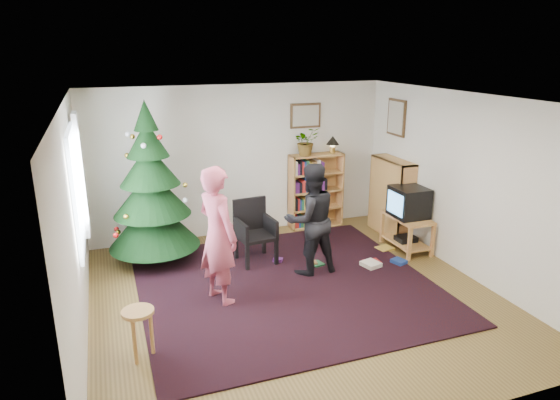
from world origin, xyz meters
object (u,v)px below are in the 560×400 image
object	(u,v)px
christmas_tree	(152,197)
person_standing	(218,235)
picture_back	(305,116)
table_lamp	(333,141)
tv_stand	(407,230)
armchair	(254,228)
person_by_chair	(311,220)
crt_tv	(409,202)
bookshelf_right	(391,196)
picture_right	(397,118)
bookshelf_back	(316,190)
potted_plant	(306,141)
stool	(139,321)

from	to	relation	value
christmas_tree	person_standing	xyz separation A→B (m)	(0.62, -1.49, -0.12)
picture_back	christmas_tree	size ratio (longest dim) A/B	0.23
christmas_tree	table_lamp	distance (m)	3.26
picture_back	tv_stand	bearing A→B (deg)	-56.58
armchair	person_by_chair	xyz separation A→B (m)	(0.62, -0.68, 0.29)
tv_stand	person_standing	xyz separation A→B (m)	(-3.14, -0.63, 0.55)
picture_back	person_standing	size ratio (longest dim) A/B	0.32
picture_back	table_lamp	distance (m)	0.66
crt_tv	bookshelf_right	bearing A→B (deg)	79.79
picture_back	crt_tv	size ratio (longest dim) A/B	1.04
picture_right	crt_tv	world-z (taller)	picture_right
tv_stand	crt_tv	xyz separation A→B (m)	(-0.00, -0.00, 0.46)
bookshelf_right	crt_tv	distance (m)	0.70
christmas_tree	crt_tv	world-z (taller)	christmas_tree
crt_tv	bookshelf_back	bearing A→B (deg)	121.37
picture_right	table_lamp	distance (m)	1.14
picture_right	potted_plant	world-z (taller)	picture_right
picture_right	stool	size ratio (longest dim) A/B	1.11
christmas_tree	armchair	size ratio (longest dim) A/B	2.55
picture_right	tv_stand	xyz separation A→B (m)	(-0.26, -0.90, -1.63)
picture_back	stool	bearing A→B (deg)	-134.60
tv_stand	stool	size ratio (longest dim) A/B	1.55
table_lamp	person_standing	bearing A→B (deg)	-140.19
bookshelf_back	table_lamp	distance (m)	0.89
tv_stand	crt_tv	distance (m)	0.46
tv_stand	person_by_chair	distance (m)	1.84
potted_plant	crt_tv	bearing A→B (deg)	-53.34
stool	person_standing	size ratio (longest dim) A/B	0.31
person_standing	person_by_chair	bearing A→B (deg)	-98.40
bookshelf_right	tv_stand	xyz separation A→B (m)	(-0.12, -0.68, -0.34)
christmas_tree	table_lamp	size ratio (longest dim) A/B	7.97
crt_tv	table_lamp	distance (m)	1.76
person_by_chair	tv_stand	bearing A→B (deg)	-175.29
christmas_tree	person_by_chair	xyz separation A→B (m)	(2.01, -1.13, -0.20)
bookshelf_right	person_by_chair	bearing A→B (deg)	116.67
bookshelf_back	person_by_chair	bearing A→B (deg)	-115.94
person_standing	person_by_chair	xyz separation A→B (m)	(1.38, 0.36, -0.08)
bookshelf_right	person_standing	world-z (taller)	person_standing
picture_right	tv_stand	size ratio (longest dim) A/B	0.71
picture_back	picture_right	bearing A→B (deg)	-28.69
christmas_tree	bookshelf_right	xyz separation A→B (m)	(3.89, -0.18, -0.33)
stool	potted_plant	world-z (taller)	potted_plant
christmas_tree	person_by_chair	distance (m)	2.31
potted_plant	christmas_tree	bearing A→B (deg)	-166.82
picture_right	bookshelf_right	bearing A→B (deg)	-122.25
person_by_chair	table_lamp	distance (m)	2.21
crt_tv	armchair	world-z (taller)	crt_tv
bookshelf_back	armchair	world-z (taller)	bookshelf_back
christmas_tree	bookshelf_back	distance (m)	2.94
picture_right	christmas_tree	xyz separation A→B (m)	(-4.02, -0.03, -0.96)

